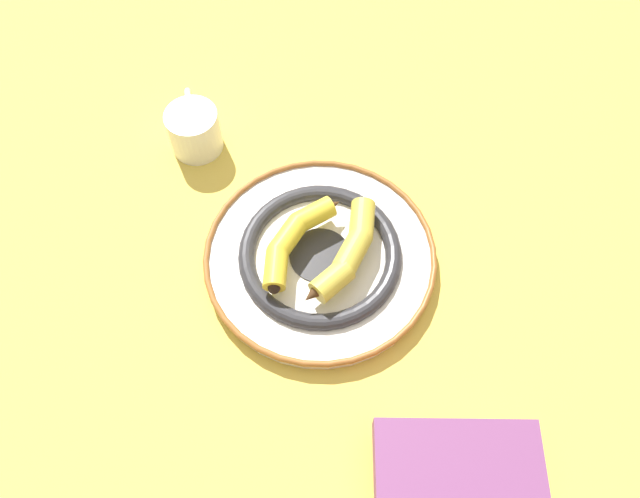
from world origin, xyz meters
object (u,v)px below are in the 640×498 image
decorative_bowl (320,256)px  banana_b (347,253)px  banana_a (294,238)px  coffee_mug (194,129)px  book_stack (460,485)px

decorative_bowl → banana_b: (-0.04, 0.01, 0.04)m
banana_a → decorative_bowl: bearing=104.4°
banana_a → banana_b: bearing=102.4°
decorative_bowl → coffee_mug: (0.24, -0.20, 0.02)m
banana_a → banana_b: size_ratio=0.92×
decorative_bowl → book_stack: bearing=125.0°
decorative_bowl → banana_b: size_ratio=1.86×
decorative_bowl → coffee_mug: size_ratio=2.78×
coffee_mug → banana_a: bearing=-154.0°
coffee_mug → banana_b: bearing=-146.6°
decorative_bowl → banana_b: 0.06m
banana_b → book_stack: size_ratio=0.86×
book_stack → coffee_mug: bearing=120.4°
banana_a → coffee_mug: bearing=-111.1°
decorative_bowl → book_stack: 0.38m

